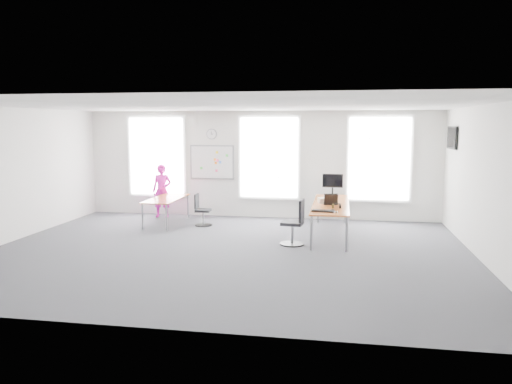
% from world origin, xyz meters
% --- Properties ---
extents(floor, '(10.00, 10.00, 0.00)m').
position_xyz_m(floor, '(0.00, 0.00, 0.00)').
color(floor, '#28282D').
rests_on(floor, ground).
extents(ceiling, '(10.00, 10.00, 0.00)m').
position_xyz_m(ceiling, '(0.00, 0.00, 3.00)').
color(ceiling, white).
rests_on(ceiling, ground).
extents(wall_back, '(10.00, 0.00, 10.00)m').
position_xyz_m(wall_back, '(0.00, 4.00, 1.50)').
color(wall_back, silver).
rests_on(wall_back, ground).
extents(wall_front, '(10.00, 0.00, 10.00)m').
position_xyz_m(wall_front, '(0.00, -4.00, 1.50)').
color(wall_front, silver).
rests_on(wall_front, ground).
extents(wall_left, '(0.00, 10.00, 10.00)m').
position_xyz_m(wall_left, '(-5.00, 0.00, 1.50)').
color(wall_left, silver).
rests_on(wall_left, ground).
extents(wall_right, '(0.00, 10.00, 10.00)m').
position_xyz_m(wall_right, '(5.00, 0.00, 1.50)').
color(wall_right, silver).
rests_on(wall_right, ground).
extents(window_left, '(1.60, 0.06, 2.20)m').
position_xyz_m(window_left, '(-3.00, 3.97, 1.70)').
color(window_left, white).
rests_on(window_left, wall_back).
extents(window_mid, '(1.60, 0.06, 2.20)m').
position_xyz_m(window_mid, '(0.30, 3.97, 1.70)').
color(window_mid, white).
rests_on(window_mid, wall_back).
extents(window_right, '(1.60, 0.06, 2.20)m').
position_xyz_m(window_right, '(3.30, 3.97, 1.70)').
color(window_right, white).
rests_on(window_right, wall_back).
extents(desk_right, '(0.84, 3.16, 0.77)m').
position_xyz_m(desk_right, '(2.08, 1.92, 0.72)').
color(desk_right, '#B35C24').
rests_on(desk_right, ground).
extents(desk_left, '(0.75, 1.88, 0.68)m').
position_xyz_m(desk_left, '(-2.27, 2.66, 0.63)').
color(desk_left, '#B35C24').
rests_on(desk_left, ground).
extents(chair_right, '(0.54, 0.54, 1.00)m').
position_xyz_m(chair_right, '(1.33, 0.84, 0.44)').
color(chair_right, black).
rests_on(chair_right, ground).
extents(chair_left, '(0.44, 0.44, 0.83)m').
position_xyz_m(chair_left, '(-1.27, 2.53, 0.36)').
color(chair_left, black).
rests_on(chair_left, ground).
extents(person, '(0.58, 0.40, 1.51)m').
position_xyz_m(person, '(-2.70, 3.52, 0.75)').
color(person, '#D919A8').
rests_on(person, ground).
extents(whiteboard, '(1.20, 0.03, 0.90)m').
position_xyz_m(whiteboard, '(-1.35, 3.97, 1.55)').
color(whiteboard, silver).
rests_on(whiteboard, wall_back).
extents(wall_clock, '(0.30, 0.04, 0.30)m').
position_xyz_m(wall_clock, '(-1.35, 3.97, 2.35)').
color(wall_clock, gray).
rests_on(wall_clock, wall_back).
extents(tv, '(0.06, 0.90, 0.55)m').
position_xyz_m(tv, '(4.95, 3.00, 2.30)').
color(tv, black).
rests_on(tv, wall_right).
extents(keyboard, '(0.52, 0.28, 0.02)m').
position_xyz_m(keyboard, '(1.95, 0.77, 0.78)').
color(keyboard, black).
rests_on(keyboard, desk_right).
extents(mouse, '(0.09, 0.11, 0.04)m').
position_xyz_m(mouse, '(2.22, 0.66, 0.79)').
color(mouse, black).
rests_on(mouse, desk_right).
extents(lens_cap, '(0.08, 0.08, 0.01)m').
position_xyz_m(lens_cap, '(2.13, 1.03, 0.77)').
color(lens_cap, black).
rests_on(lens_cap, desk_right).
extents(headphones, '(0.20, 0.11, 0.12)m').
position_xyz_m(headphones, '(2.21, 1.25, 0.82)').
color(headphones, black).
rests_on(headphones, desk_right).
extents(laptop_sleeve, '(0.33, 0.27, 0.26)m').
position_xyz_m(laptop_sleeve, '(2.08, 1.66, 0.90)').
color(laptop_sleeve, black).
rests_on(laptop_sleeve, desk_right).
extents(paper_stack, '(0.42, 0.36, 0.12)m').
position_xyz_m(paper_stack, '(1.97, 1.97, 0.83)').
color(paper_stack, beige).
rests_on(paper_stack, desk_right).
extents(monitor, '(0.53, 0.21, 0.58)m').
position_xyz_m(monitor, '(2.09, 3.12, 1.12)').
color(monitor, black).
rests_on(monitor, desk_right).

